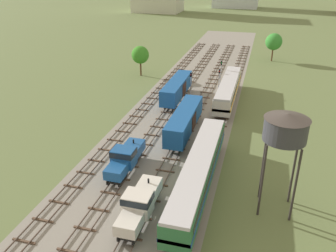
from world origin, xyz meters
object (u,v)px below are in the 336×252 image
shunter_loco_centre_left_nearest (139,203)px  passenger_coach_centre_near (199,170)px  freight_boxcar_left_far (177,88)px  signal_post_nearest (221,71)px  shunter_loco_left_mid (125,157)px  signal_post_mid (219,78)px  diesel_railcar_centre_farther (228,89)px  water_tower (286,129)px  freight_boxcar_centre_left_midfar (185,120)px  signal_post_near (191,82)px

shunter_loco_centre_left_nearest → passenger_coach_centre_near: (4.66, 6.47, 0.60)m
freight_boxcar_left_far → passenger_coach_centre_near: bearing=-71.1°
freight_boxcar_left_far → signal_post_nearest: signal_post_nearest is taller
shunter_loco_left_mid → signal_post_mid: signal_post_mid is taller
diesel_railcar_centre_farther → water_tower: bearing=-74.5°
freight_boxcar_left_far → water_tower: (17.56, -28.22, 6.77)m
shunter_loco_centre_left_nearest → diesel_railcar_centre_farther: bearing=82.5°
shunter_loco_centre_left_nearest → water_tower: bearing=22.9°
freight_boxcar_centre_left_midfar → water_tower: 20.41m
shunter_loco_centre_left_nearest → signal_post_nearest: bearing=86.9°
passenger_coach_centre_near → signal_post_near: bearing=103.7°
freight_boxcar_left_far → signal_post_mid: signal_post_mid is taller
shunter_loco_left_mid → diesel_railcar_centre_farther: (9.31, 27.35, 0.59)m
freight_boxcar_centre_left_midfar → water_tower: size_ratio=1.30×
passenger_coach_centre_near → signal_post_nearest: (-2.33, 35.86, 1.15)m
shunter_loco_left_mid → shunter_loco_centre_left_nearest: bearing=-59.6°
diesel_railcar_centre_farther → passenger_coach_centre_near: bearing=-90.0°
shunter_loco_centre_left_nearest → signal_post_near: size_ratio=1.62×
water_tower → signal_post_near: bearing=117.2°
shunter_loco_centre_left_nearest → shunter_loco_left_mid: size_ratio=1.00×
passenger_coach_centre_near → diesel_railcar_centre_farther: size_ratio=1.07×
passenger_coach_centre_near → freight_boxcar_centre_left_midfar: size_ratio=1.57×
diesel_railcar_centre_farther → water_tower: size_ratio=1.90×
passenger_coach_centre_near → signal_post_mid: size_ratio=4.40×
passenger_coach_centre_near → shunter_loco_left_mid: size_ratio=2.60×
freight_boxcar_left_far → signal_post_mid: (6.98, 6.00, 0.75)m
passenger_coach_centre_near → shunter_loco_left_mid: (-9.31, 1.46, -0.60)m
shunter_loco_left_mid → freight_boxcar_centre_left_midfar: freight_boxcar_centre_left_midfar is taller
signal_post_nearest → signal_post_mid: bearing=-90.0°
shunter_loco_left_mid → freight_boxcar_left_far: size_ratio=0.60×
freight_boxcar_left_far → water_tower: 33.92m
signal_post_nearest → signal_post_near: bearing=-122.9°
diesel_railcar_centre_farther → freight_boxcar_left_far: bearing=-170.3°
water_tower → signal_post_nearest: water_tower is taller
shunter_loco_left_mid → signal_post_nearest: (6.99, 34.40, 1.75)m
signal_post_nearest → freight_boxcar_centre_left_midfar: bearing=-95.9°
freight_boxcar_centre_left_midfar → water_tower: water_tower is taller
signal_post_mid → shunter_loco_centre_left_nearest: bearing=-93.4°
water_tower → freight_boxcar_left_far: bearing=121.9°
diesel_railcar_centre_farther → signal_post_near: size_ratio=3.92×
shunter_loco_left_mid → signal_post_mid: bearing=77.6°
passenger_coach_centre_near → signal_post_near: 29.50m
freight_boxcar_left_far → signal_post_mid: bearing=40.7°
signal_post_near → diesel_railcar_centre_farther: bearing=1.3°
signal_post_nearest → signal_post_near: (-4.66, -7.20, -0.43)m
shunter_loco_centre_left_nearest → water_tower: 15.77m
passenger_coach_centre_near → diesel_railcar_centre_farther: 28.81m
diesel_railcar_centre_farther → signal_post_near: (-6.99, -0.15, 0.74)m
freight_boxcar_centre_left_midfar → signal_post_mid: (2.32, 19.93, 0.75)m
passenger_coach_centre_near → signal_post_mid: (-2.33, 33.21, 0.59)m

